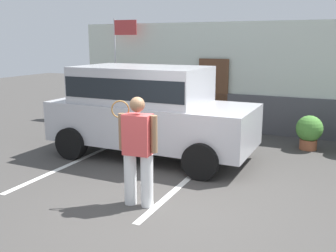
{
  "coord_description": "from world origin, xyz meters",
  "views": [
    {
      "loc": [
        2.48,
        -5.15,
        2.6
      ],
      "look_at": [
        -0.42,
        1.2,
        1.05
      ],
      "focal_mm": 40.93,
      "sensor_mm": 36.0,
      "label": 1
    }
  ],
  "objects": [
    {
      "name": "ground_plane",
      "position": [
        0.0,
        0.0,
        0.0
      ],
      "size": [
        40.0,
        40.0,
        0.0
      ],
      "primitive_type": "plane",
      "color": "#423F3D"
    },
    {
      "name": "parking_stripe_0",
      "position": [
        -2.73,
        1.5,
        0.0
      ],
      "size": [
        0.12,
        4.4,
        0.01
      ],
      "primitive_type": "cube",
      "color": "silver",
      "rests_on": "ground_plane"
    },
    {
      "name": "parking_stripe_1",
      "position": [
        -0.07,
        1.5,
        0.0
      ],
      "size": [
        0.12,
        4.4,
        0.01
      ],
      "primitive_type": "cube",
      "color": "silver",
      "rests_on": "ground_plane"
    },
    {
      "name": "house_frontage",
      "position": [
        -0.01,
        5.87,
        1.48
      ],
      "size": [
        10.87,
        0.4,
        3.14
      ],
      "color": "silver",
      "rests_on": "ground_plane"
    },
    {
      "name": "parked_suv",
      "position": [
        -1.5,
        2.44,
        1.15
      ],
      "size": [
        4.62,
        2.2,
        2.05
      ],
      "rotation": [
        0.0,
        0.0,
        -0.01
      ],
      "color": "#B7B7BC",
      "rests_on": "ground_plane"
    },
    {
      "name": "tennis_player_man",
      "position": [
        -0.37,
        -0.07,
        0.92
      ],
      "size": [
        0.79,
        0.31,
        1.77
      ],
      "rotation": [
        0.0,
        0.0,
        3.22
      ],
      "color": "white",
      "rests_on": "ground_plane"
    },
    {
      "name": "potted_plant_by_porch",
      "position": [
        1.84,
        4.53,
        0.47
      ],
      "size": [
        0.64,
        0.64,
        0.84
      ],
      "color": "#9E5638",
      "rests_on": "ground_plane"
    },
    {
      "name": "flag_pole",
      "position": [
        -3.99,
        5.38,
        2.26
      ],
      "size": [
        0.8,
        0.08,
        3.29
      ],
      "color": "silver",
      "rests_on": "ground_plane"
    }
  ]
}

